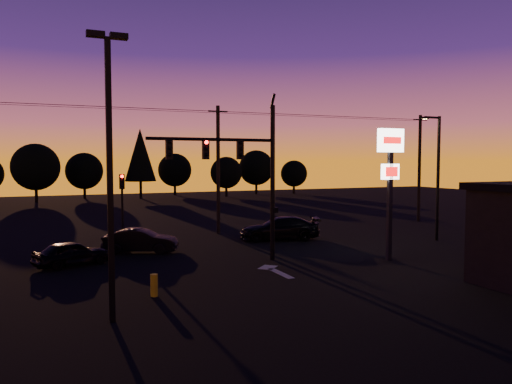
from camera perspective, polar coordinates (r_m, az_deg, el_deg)
ground at (r=22.09m, az=2.82°, el=-9.93°), size 120.00×120.00×0.00m
lane_arrow at (r=23.76m, az=2.12°, el=-8.94°), size 1.20×3.10×0.01m
traffic_signal_mast at (r=25.08m, az=-1.39°, el=3.08°), size 6.79×0.52×8.58m
secondary_signal at (r=31.15m, az=-15.04°, el=-0.76°), size 0.30×0.31×4.35m
parking_lot_light at (r=16.38m, az=-16.40°, el=3.81°), size 1.25×0.30×9.14m
pylon_sign at (r=26.52m, az=15.09°, el=2.94°), size 1.50×0.28×6.80m
streetlight at (r=34.09m, az=19.99°, el=2.14°), size 1.55×0.35×8.00m
utility_pole_1 at (r=35.20m, az=-4.35°, el=2.67°), size 1.40×0.26×9.00m
utility_pole_2 at (r=44.47m, az=18.17°, el=2.69°), size 1.40×0.26×9.00m
power_wires at (r=35.35m, az=-4.38°, el=9.12°), size 36.00×1.22×0.07m
bollard at (r=19.68m, az=-11.58°, el=-10.40°), size 0.29×0.29×0.86m
tree_2 at (r=67.26m, az=-23.88°, el=2.63°), size 5.77×5.78×7.26m
tree_3 at (r=71.48m, az=-19.03°, el=2.28°), size 4.95×4.95×6.22m
tree_4 at (r=69.39m, az=-13.09°, el=4.15°), size 4.18×4.18×9.50m
tree_5 at (r=75.57m, az=-9.27°, el=2.49°), size 4.95×4.95×6.22m
tree_6 at (r=71.60m, az=-3.42°, el=2.22°), size 4.54×4.54×5.71m
tree_7 at (r=76.60m, az=0.03°, el=2.79°), size 5.36×5.36×6.74m
tree_8 at (r=78.32m, az=4.36°, el=2.11°), size 4.12×4.12×5.19m
car_left at (r=26.24m, az=-20.28°, el=-6.59°), size 3.93×2.65×1.24m
car_mid at (r=28.86m, az=-13.04°, el=-5.44°), size 4.34×2.92×1.35m
car_right at (r=32.66m, az=2.72°, el=-4.16°), size 5.56×3.49×1.50m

